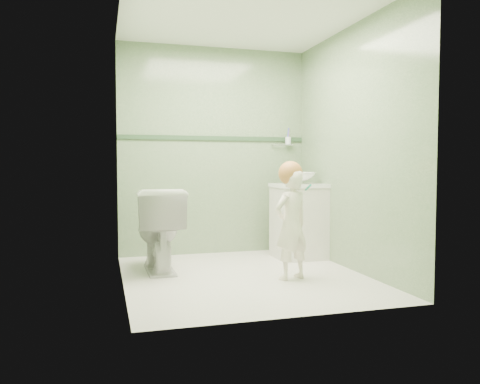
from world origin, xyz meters
name	(u,v)px	position (x,y,z in m)	size (l,w,h in m)	color
ground	(244,276)	(0.00, 0.00, 0.00)	(2.50, 2.50, 0.00)	silver
room_shell	(245,147)	(0.00, 0.00, 1.20)	(2.50, 2.54, 2.40)	#6A8B62
trim_stripe	(214,138)	(0.00, 1.24, 1.35)	(2.20, 0.02, 0.05)	#2D4B2F
vanity	(299,222)	(0.84, 0.70, 0.40)	(0.52, 0.50, 0.80)	silver
counter	(299,186)	(0.84, 0.70, 0.81)	(0.54, 0.52, 0.04)	white
basin	(299,178)	(0.84, 0.70, 0.89)	(0.37, 0.37, 0.13)	white
faucet	(293,171)	(0.84, 0.89, 0.97)	(0.03, 0.13, 0.18)	silver
cup_holder	(288,141)	(0.89, 1.18, 1.33)	(0.26, 0.07, 0.21)	silver
toilet	(158,229)	(-0.74, 0.47, 0.41)	(0.46, 0.80, 0.81)	white
toddler	(291,225)	(0.38, -0.21, 0.50)	(0.36, 0.24, 1.00)	white
hair_cap	(291,173)	(0.38, -0.19, 0.96)	(0.22, 0.22, 0.22)	#B97338
teal_toothbrush	(307,187)	(0.49, -0.31, 0.84)	(0.10, 0.14, 0.08)	#0E8E7A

